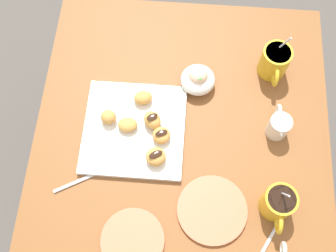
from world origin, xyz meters
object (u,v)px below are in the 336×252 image
beignet_2 (156,157)px  beignet_4 (128,125)px  dining_table (181,145)px  beignet_3 (161,135)px  pastry_plate_square (134,129)px  ice_cream_bowl (198,79)px  cream_pitcher_white (279,125)px  coffee_mug_mustard_left (275,61)px  beignet_0 (152,121)px  saucer_coral_left (212,210)px  coffee_mug_mustard_right (278,203)px  beignet_5 (108,119)px  beignet_1 (143,98)px  saucer_coral_right (133,240)px

beignet_2 → beignet_4: bearing=-135.6°
dining_table → beignet_3: size_ratio=17.49×
pastry_plate_square → ice_cream_bowl: 0.24m
cream_pitcher_white → coffee_mug_mustard_left: bearing=-177.2°
beignet_2 → beignet_4: beignet_2 is taller
cream_pitcher_white → beignet_0: bearing=-88.2°
saucer_coral_left → beignet_0: (-0.23, -0.18, 0.03)m
ice_cream_bowl → beignet_2: 0.27m
coffee_mug_mustard_right → dining_table: bearing=-129.5°
ice_cream_bowl → beignet_5: size_ratio=2.36×
beignet_1 → beignet_4: beignet_1 is taller
saucer_coral_right → beignet_0: 0.32m
coffee_mug_mustard_left → beignet_4: bearing=-61.4°
cream_pitcher_white → beignet_5: bearing=-88.5°
coffee_mug_mustard_left → saucer_coral_left: (0.43, -0.16, -0.05)m
coffee_mug_mustard_right → beignet_4: coffee_mug_mustard_right is taller
dining_table → beignet_2: (0.11, -0.07, 0.18)m
pastry_plate_square → beignet_0: (-0.02, 0.05, 0.03)m
beignet_2 → beignet_3: bearing=171.1°
beignet_5 → beignet_3: bearing=76.2°
ice_cream_bowl → beignet_0: 0.19m
beignet_3 → saucer_coral_left: bearing=38.1°
pastry_plate_square → beignet_1: beignet_1 is taller
cream_pitcher_white → beignet_2: 0.35m
ice_cream_bowl → beignet_3: ice_cream_bowl is taller
cream_pitcher_white → beignet_0: cream_pitcher_white is taller
ice_cream_bowl → beignet_3: 0.20m
cream_pitcher_white → beignet_2: (0.11, -0.33, -0.01)m
saucer_coral_left → coffee_mug_mustard_left: bearing=159.5°
beignet_1 → pastry_plate_square: bearing=-11.4°
beignet_3 → beignet_4: size_ratio=0.91×
beignet_3 → saucer_coral_right: bearing=-10.4°
beignet_5 → beignet_1: bearing=128.9°
coffee_mug_mustard_right → beignet_5: size_ratio=3.14×
dining_table → beignet_3: bearing=-53.4°
coffee_mug_mustard_right → beignet_0: coffee_mug_mustard_right is taller
pastry_plate_square → beignet_2: (0.08, 0.07, 0.03)m
coffee_mug_mustard_left → coffee_mug_mustard_right: 0.41m
beignet_2 → beignet_3: beignet_2 is taller
ice_cream_bowl → beignet_2: ice_cream_bowl is taller
beignet_0 → beignet_3: size_ratio=1.11×
coffee_mug_mustard_right → beignet_5: 0.50m
dining_table → saucer_coral_left: (0.23, 0.09, 0.15)m
pastry_plate_square → saucer_coral_left: bearing=47.3°
beignet_1 → beignet_4: size_ratio=0.98×
pastry_plate_square → dining_table: bearing=98.7°
beignet_1 → beignet_5: (0.07, -0.09, 0.00)m
saucer_coral_left → beignet_0: beignet_0 is taller
saucer_coral_left → beignet_4: (-0.21, -0.24, 0.03)m
pastry_plate_square → beignet_4: (-0.00, -0.02, 0.02)m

